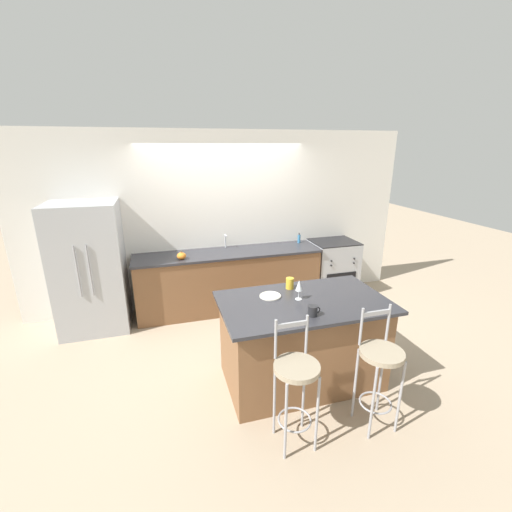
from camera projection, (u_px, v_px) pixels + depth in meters
name	position (u px, v px, depth m)	size (l,w,h in m)	color
ground_plane	(235.00, 318.00, 5.14)	(18.00, 18.00, 0.00)	tan
wall_back	(223.00, 220.00, 5.37)	(6.00, 0.07, 2.70)	silver
back_counter	(229.00, 280.00, 5.35)	(2.82, 0.69, 0.93)	brown
sink_faucet	(226.00, 239.00, 5.34)	(0.02, 0.13, 0.22)	#ADAFB5
kitchen_island	(302.00, 341.00, 3.65)	(1.73, 1.02, 0.95)	brown
refrigerator	(90.00, 268.00, 4.64)	(0.88, 0.78, 1.78)	#ADAFB5
oven_range	(332.00, 268.00, 5.82)	(0.73, 0.64, 0.95)	#ADAFB5
bar_stool_near	(296.00, 380.00, 2.81)	(0.38, 0.38, 1.14)	#99999E
bar_stool_far	(380.00, 365.00, 3.00)	(0.38, 0.38, 1.14)	#99999E
dinner_plate	(270.00, 296.00, 3.61)	(0.23, 0.23, 0.02)	beige
wine_glass	(299.00, 286.00, 3.50)	(0.07, 0.07, 0.21)	white
coffee_mug	(313.00, 311.00, 3.19)	(0.12, 0.09, 0.10)	#232326
tumbler_cup	(290.00, 283.00, 3.79)	(0.09, 0.09, 0.12)	gold
pumpkin_decoration	(181.00, 256.00, 4.83)	(0.13, 0.13, 0.12)	orange
soap_bottle	(299.00, 239.00, 5.64)	(0.05, 0.05, 0.17)	teal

